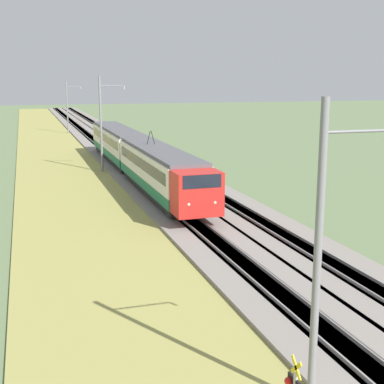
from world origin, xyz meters
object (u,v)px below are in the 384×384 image
Objects in this scene: passenger_train at (135,153)px; catenary_mast_far at (68,107)px; catenary_mast_near at (320,257)px; catenary_mast_mid at (101,124)px.

passenger_train is 44.99m from catenary_mast_far.
catenary_mast_mid reaches higher than catenary_mast_near.
catenary_mast_near reaches higher than passenger_train.
catenary_mast_near is 0.98× the size of catenary_mast_far.
catenary_mast_near is at bearing -180.00° from catenary_mast_far.
passenger_train is 37.35m from catenary_mast_near.
catenary_mast_far is (41.03, -0.00, -0.30)m from catenary_mast_mid.
passenger_train is at bearing -146.41° from catenary_mast_mid.
passenger_train is 4.49× the size of catenary_mast_near.
catenary_mast_far is at bearing -0.00° from catenary_mast_mid.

